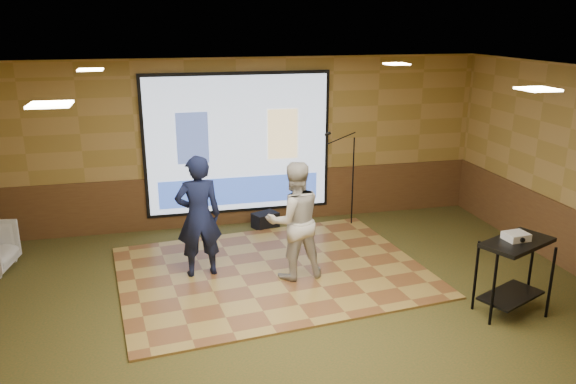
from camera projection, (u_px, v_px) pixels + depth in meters
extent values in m
plane|color=#2D3B1B|center=(282.00, 315.00, 7.17)|extent=(9.00, 9.00, 0.00)
cube|color=#A28043|center=(238.00, 143.00, 9.98)|extent=(9.00, 0.04, 3.00)
cube|color=#A28043|center=(405.00, 375.00, 3.48)|extent=(9.00, 0.04, 3.00)
cube|color=silver|center=(281.00, 76.00, 6.29)|extent=(9.00, 7.00, 0.04)
cube|color=#53311B|center=(240.00, 198.00, 10.27)|extent=(9.00, 0.04, 0.95)
cube|color=black|center=(238.00, 144.00, 9.94)|extent=(3.32, 0.03, 2.52)
cube|color=silver|center=(239.00, 144.00, 9.91)|extent=(3.20, 0.02, 2.40)
cube|color=#3A4B80|center=(192.00, 138.00, 9.67)|extent=(0.55, 0.01, 0.90)
cube|color=#E4C584|center=(283.00, 134.00, 10.03)|extent=(0.55, 0.01, 0.90)
cube|color=blue|center=(240.00, 191.00, 10.15)|extent=(2.88, 0.01, 0.50)
cube|color=#FFEBBF|center=(90.00, 70.00, 7.48)|extent=(0.32, 0.32, 0.02)
cube|color=#FFEBBF|center=(397.00, 64.00, 8.46)|extent=(0.32, 0.32, 0.02)
cube|color=#FFEBBF|center=(50.00, 105.00, 4.42)|extent=(0.32, 0.32, 0.02)
cube|color=#FFEBBF|center=(538.00, 89.00, 5.39)|extent=(0.32, 0.32, 0.02)
cube|color=olive|center=(272.00, 271.00, 8.37)|extent=(4.74, 3.81, 0.03)
imported|color=#12183A|center=(199.00, 216.00, 7.99)|extent=(0.68, 0.48, 1.79)
imported|color=beige|center=(294.00, 220.00, 7.93)|extent=(0.89, 0.72, 1.72)
cylinder|color=black|center=(494.00, 290.00, 6.80)|extent=(0.04, 0.04, 0.95)
cylinder|color=black|center=(551.00, 283.00, 6.98)|extent=(0.04, 0.04, 0.95)
cylinder|color=black|center=(476.00, 276.00, 7.17)|extent=(0.04, 0.04, 0.95)
cylinder|color=black|center=(530.00, 270.00, 7.35)|extent=(0.04, 0.04, 0.95)
cube|color=black|center=(517.00, 242.00, 6.93)|extent=(0.95, 0.50, 0.05)
cube|color=black|center=(511.00, 295.00, 7.14)|extent=(0.85, 0.45, 0.03)
cube|color=silver|center=(516.00, 236.00, 6.93)|extent=(0.30, 0.26, 0.09)
cylinder|color=black|center=(351.00, 224.00, 10.30)|extent=(0.28, 0.28, 0.02)
cylinder|color=black|center=(353.00, 182.00, 10.06)|extent=(0.02, 0.02, 1.63)
cylinder|color=black|center=(341.00, 138.00, 9.77)|extent=(0.52, 0.02, 0.20)
cylinder|color=black|center=(328.00, 134.00, 9.69)|extent=(0.12, 0.05, 0.08)
cube|color=black|center=(265.00, 220.00, 10.15)|extent=(0.52, 0.44, 0.27)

